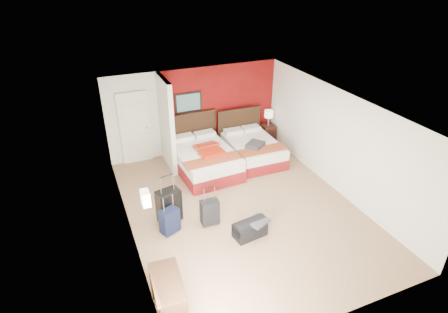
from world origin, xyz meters
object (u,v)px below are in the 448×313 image
red_suitcase_open (209,149)px  duffel_bag (250,229)px  suitcase_black (169,207)px  suitcase_charcoal (210,213)px  desk (169,297)px  bed_right (253,151)px  nightstand (268,133)px  suitcase_navy (170,222)px  bed_left (204,160)px  table_lamp (269,118)px

red_suitcase_open → duffel_bag: (-0.15, -2.78, -0.51)m
suitcase_black → suitcase_charcoal: size_ratio=1.32×
suitcase_charcoal → desk: desk is taller
bed_right → nightstand: (0.94, 0.85, 0.01)m
suitcase_charcoal → suitcase_navy: suitcase_charcoal is taller
bed_left → nightstand: size_ratio=3.65×
desk → duffel_bag: bearing=34.7°
bed_right → duffel_bag: (-1.55, -2.95, -0.11)m
bed_left → suitcase_navy: size_ratio=3.81×
bed_left → desk: bearing=-120.1°
table_lamp → suitcase_charcoal: size_ratio=0.84×
nightstand → suitcase_navy: nightstand is taller
suitcase_charcoal → duffel_bag: (0.63, -0.69, -0.11)m
suitcase_navy → suitcase_black: bearing=53.1°
bed_right → suitcase_charcoal: bearing=-133.3°
red_suitcase_open → suitcase_black: (-1.55, -1.65, -0.30)m
red_suitcase_open → table_lamp: 2.55m
suitcase_black → desk: (-0.65, -2.36, 0.01)m
suitcase_navy → desk: size_ratio=0.60×
red_suitcase_open → suitcase_navy: red_suitcase_open is taller
suitcase_navy → duffel_bag: 1.67m
red_suitcase_open → desk: 4.59m
table_lamp → suitcase_black: table_lamp is taller
red_suitcase_open → nightstand: red_suitcase_open is taller
nightstand → bed_left: bearing=-160.7°
suitcase_charcoal → suitcase_navy: size_ratio=1.04×
nightstand → suitcase_black: (-3.89, -2.67, 0.09)m
suitcase_navy → bed_left: bearing=31.0°
bed_left → red_suitcase_open: red_suitcase_open is taller
duffel_bag → desk: (-2.05, -1.23, 0.21)m
suitcase_charcoal → duffel_bag: 0.94m
bed_left → suitcase_navy: bearing=-128.8°
suitcase_black → suitcase_navy: 0.41m
bed_right → suitcase_black: 3.47m
table_lamp → red_suitcase_open: bearing=-156.5°
nightstand → desk: bearing=-133.4°
bed_left → suitcase_navy: 2.64m
suitcase_black → bed_left: bearing=37.6°
suitcase_charcoal → red_suitcase_open: bearing=70.3°
suitcase_navy → suitcase_charcoal: bearing=-26.8°
bed_right → nightstand: nightstand is taller
nightstand → desk: 6.77m
nightstand → duffel_bag: nightstand is taller
table_lamp → suitcase_black: size_ratio=0.63×
table_lamp → suitcase_black: 4.74m
red_suitcase_open → suitcase_charcoal: red_suitcase_open is taller
suitcase_black → suitcase_charcoal: bearing=-42.4°
suitcase_charcoal → suitcase_navy: bearing=177.0°
suitcase_black → suitcase_navy: (-0.10, -0.39, -0.10)m
bed_right → suitcase_navy: 3.76m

